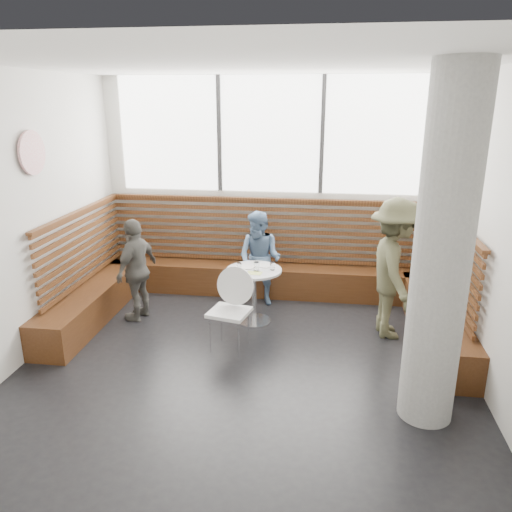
# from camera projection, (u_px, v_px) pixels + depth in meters

# --- Properties ---
(room) EXTENTS (5.00, 5.00, 3.20)m
(room) POSITION_uv_depth(u_px,v_px,m) (243.00, 229.00, 5.11)
(room) COLOR silver
(room) RESTS_ON ground
(booth) EXTENTS (5.00, 2.50, 1.44)m
(booth) POSITION_uv_depth(u_px,v_px,m) (263.00, 279.00, 7.14)
(booth) COLOR #412310
(booth) RESTS_ON ground
(concrete_column) EXTENTS (0.50, 0.50, 3.20)m
(concrete_column) POSITION_uv_depth(u_px,v_px,m) (442.00, 255.00, 4.30)
(concrete_column) COLOR gray
(concrete_column) RESTS_ON ground
(wall_art) EXTENTS (0.03, 0.50, 0.50)m
(wall_art) POSITION_uv_depth(u_px,v_px,m) (32.00, 153.00, 5.60)
(wall_art) COLOR white
(wall_art) RESTS_ON room
(cafe_table) EXTENTS (0.73, 0.73, 0.75)m
(cafe_table) POSITION_uv_depth(u_px,v_px,m) (254.00, 284.00, 6.58)
(cafe_table) COLOR silver
(cafe_table) RESTS_ON ground
(cafe_chair) EXTENTS (0.47, 0.46, 0.97)m
(cafe_chair) POSITION_uv_depth(u_px,v_px,m) (230.00, 302.00, 5.92)
(cafe_chair) COLOR white
(cafe_chair) RESTS_ON ground
(adult_man) EXTENTS (0.78, 1.21, 1.76)m
(adult_man) POSITION_uv_depth(u_px,v_px,m) (394.00, 269.00, 6.13)
(adult_man) COLOR #505035
(adult_man) RESTS_ON ground
(child_back) EXTENTS (0.80, 0.72, 1.37)m
(child_back) POSITION_uv_depth(u_px,v_px,m) (260.00, 259.00, 7.15)
(child_back) COLOR #5C7BA0
(child_back) RESTS_ON ground
(child_left) EXTENTS (0.53, 0.87, 1.39)m
(child_left) POSITION_uv_depth(u_px,v_px,m) (137.00, 270.00, 6.66)
(child_left) COLOR #585650
(child_left) RESTS_ON ground
(plate_near) EXTENTS (0.19, 0.19, 0.01)m
(plate_near) POSITION_uv_depth(u_px,v_px,m) (248.00, 267.00, 6.58)
(plate_near) COLOR white
(plate_near) RESTS_ON cafe_table
(plate_far) EXTENTS (0.19, 0.19, 0.01)m
(plate_far) POSITION_uv_depth(u_px,v_px,m) (265.00, 266.00, 6.63)
(plate_far) COLOR white
(plate_far) RESTS_ON cafe_table
(glass_left) EXTENTS (0.06, 0.06, 0.10)m
(glass_left) POSITION_uv_depth(u_px,v_px,m) (239.00, 267.00, 6.46)
(glass_left) COLOR white
(glass_left) RESTS_ON cafe_table
(glass_mid) EXTENTS (0.08, 0.08, 0.12)m
(glass_mid) POSITION_uv_depth(u_px,v_px,m) (256.00, 266.00, 6.44)
(glass_mid) COLOR white
(glass_mid) RESTS_ON cafe_table
(glass_right) EXTENTS (0.07, 0.07, 0.10)m
(glass_right) POSITION_uv_depth(u_px,v_px,m) (272.00, 266.00, 6.48)
(glass_right) COLOR white
(glass_right) RESTS_ON cafe_table
(menu_card) EXTENTS (0.20, 0.15, 0.00)m
(menu_card) POSITION_uv_depth(u_px,v_px,m) (254.00, 273.00, 6.37)
(menu_card) COLOR #A5C64C
(menu_card) RESTS_ON cafe_table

